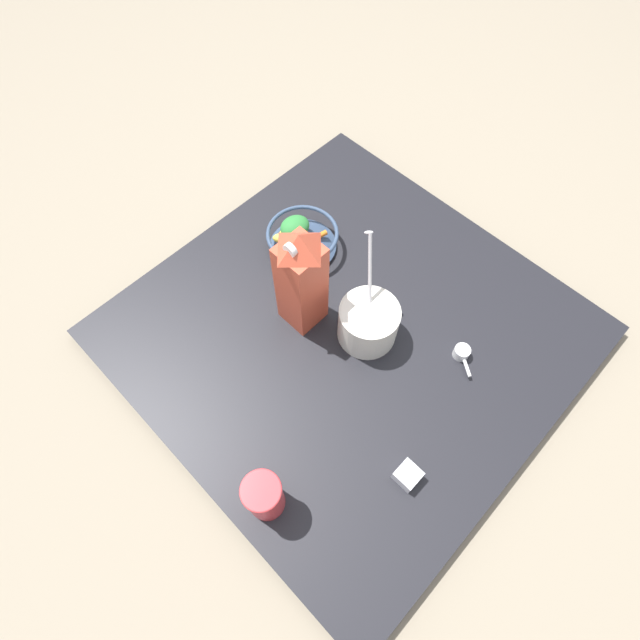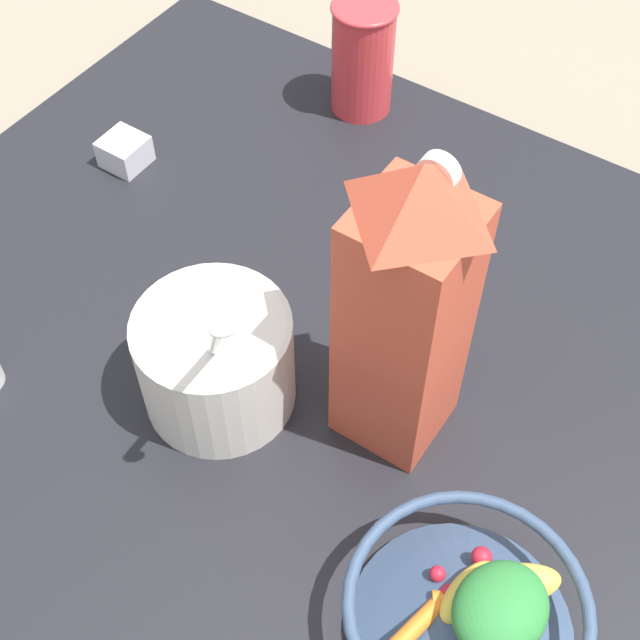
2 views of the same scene
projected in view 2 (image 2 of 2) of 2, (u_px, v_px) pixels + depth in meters
The scene contains 7 objects.
ground_plane at pixel (270, 417), 0.84m from camera, with size 6.00×6.00×0.00m, color gray.
countertop at pixel (269, 407), 0.83m from camera, with size 0.95×0.95×0.03m.
fruit_bowl at pixel (470, 615), 0.65m from camera, with size 0.18×0.18×0.09m.
milk_carton at pixel (406, 312), 0.68m from camera, with size 0.08×0.08×0.30m.
yogurt_tub at pixel (216, 357), 0.77m from camera, with size 0.16×0.15×0.25m.
drinking_cup at pixel (363, 56), 1.01m from camera, with size 0.08×0.08×0.14m.
spice_jar at pixel (125, 153), 1.00m from camera, with size 0.05×0.05×0.03m.
Camera 2 is at (-0.29, 0.34, 0.72)m, focal length 50.00 mm.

